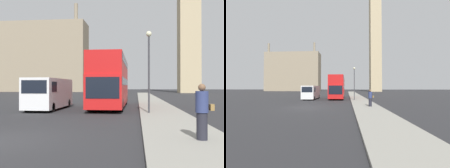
{
  "view_description": "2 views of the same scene",
  "coord_description": "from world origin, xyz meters",
  "views": [
    {
      "loc": [
        4.78,
        -8.05,
        1.86
      ],
      "look_at": [
        2.58,
        14.22,
        2.07
      ],
      "focal_mm": 40.0,
      "sensor_mm": 36.0,
      "label": 1
    },
    {
      "loc": [
        4.36,
        -16.02,
        2.16
      ],
      "look_at": [
        2.04,
        23.47,
        3.1
      ],
      "focal_mm": 24.0,
      "sensor_mm": 36.0,
      "label": 2
    }
  ],
  "objects": [
    {
      "name": "street_lamp",
      "position": [
        5.58,
        8.23,
        3.67
      ],
      "size": [
        0.36,
        0.36,
        5.3
      ],
      "color": "#38383D",
      "rests_on": "sidewalk_strip"
    },
    {
      "name": "building_block_distant",
      "position": [
        -29.22,
        76.58,
        11.99
      ],
      "size": [
        33.29,
        10.04,
        29.18
      ],
      "color": "gray",
      "rests_on": "ground_plane"
    },
    {
      "name": "red_double_decker_bus",
      "position": [
        2.52,
        13.77,
        2.43
      ],
      "size": [
        2.63,
        10.76,
        4.34
      ],
      "color": "red",
      "rests_on": "ground_plane"
    },
    {
      "name": "white_van",
      "position": [
        -2.22,
        11.38,
        1.33
      ],
      "size": [
        2.16,
        6.2,
        2.47
      ],
      "color": "white",
      "rests_on": "ground_plane"
    },
    {
      "name": "sidewalk_strip",
      "position": [
        6.5,
        0.0,
        0.07
      ],
      "size": [
        2.99,
        120.0,
        0.15
      ],
      "color": "gray",
      "rests_on": "ground_plane"
    },
    {
      "name": "pedestrian",
      "position": [
        6.87,
        0.18,
        1.05
      ],
      "size": [
        0.56,
        0.4,
        1.79
      ],
      "color": "#23232D",
      "rests_on": "sidewalk_strip"
    }
  ]
}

